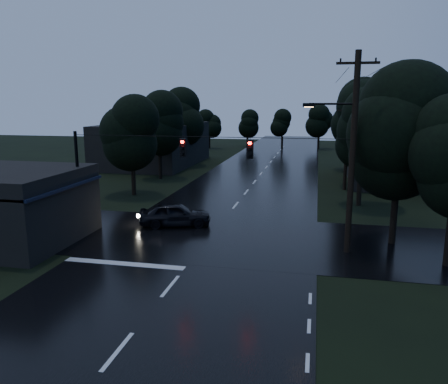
% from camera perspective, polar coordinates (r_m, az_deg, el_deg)
% --- Properties ---
extents(ground, '(160.00, 160.00, 0.00)m').
position_cam_1_polar(ground, '(14.74, -13.71, -19.63)').
color(ground, black).
rests_on(ground, ground).
extents(main_road, '(12.00, 120.00, 0.02)m').
position_cam_1_polar(main_road, '(42.34, 4.00, 1.29)').
color(main_road, black).
rests_on(main_road, ground).
extents(cross_street, '(60.00, 9.00, 0.02)m').
position_cam_1_polar(cross_street, '(25.13, -1.82, -5.91)').
color(cross_street, black).
rests_on(cross_street, ground).
extents(building_far_right, '(10.00, 14.00, 4.40)m').
position_cam_1_polar(building_far_right, '(46.32, 22.23, 4.10)').
color(building_far_right, black).
rests_on(building_far_right, ground).
extents(building_far_left, '(10.00, 16.00, 5.00)m').
position_cam_1_polar(building_far_left, '(55.17, -9.08, 6.20)').
color(building_far_left, black).
rests_on(building_far_left, ground).
extents(utility_pole_main, '(3.50, 0.30, 10.00)m').
position_cam_1_polar(utility_pole_main, '(22.44, 16.23, 5.25)').
color(utility_pole_main, black).
rests_on(utility_pole_main, ground).
extents(utility_pole_far, '(2.00, 0.30, 7.50)m').
position_cam_1_polar(utility_pole_far, '(39.52, 15.73, 5.83)').
color(utility_pole_far, black).
rests_on(utility_pole_far, ground).
extents(anchor_pole_left, '(0.18, 0.18, 6.00)m').
position_cam_1_polar(anchor_pole_left, '(26.31, -18.47, 1.02)').
color(anchor_pole_left, black).
rests_on(anchor_pole_left, ground).
extents(span_signals, '(15.00, 0.37, 1.12)m').
position_cam_1_polar(span_signals, '(22.97, -1.15, 5.81)').
color(span_signals, black).
rests_on(span_signals, ground).
extents(tree_corner_near, '(4.48, 4.48, 9.44)m').
position_cam_1_polar(tree_corner_near, '(24.68, 22.06, 7.12)').
color(tree_corner_near, black).
rests_on(tree_corner_near, ground).
extents(tree_left_a, '(3.92, 3.92, 8.26)m').
position_cam_1_polar(tree_left_a, '(36.46, -12.00, 7.71)').
color(tree_left_a, black).
rests_on(tree_left_a, ground).
extents(tree_left_b, '(4.20, 4.20, 8.85)m').
position_cam_1_polar(tree_left_b, '(44.07, -8.50, 8.95)').
color(tree_left_b, black).
rests_on(tree_left_b, ground).
extents(tree_left_c, '(4.48, 4.48, 9.44)m').
position_cam_1_polar(tree_left_c, '(53.71, -5.36, 9.88)').
color(tree_left_c, black).
rests_on(tree_left_c, ground).
extents(tree_right_a, '(4.20, 4.20, 8.85)m').
position_cam_1_polar(tree_right_a, '(33.48, 17.71, 7.73)').
color(tree_right_a, black).
rests_on(tree_right_a, ground).
extents(tree_right_b, '(4.48, 4.48, 9.44)m').
position_cam_1_polar(tree_right_b, '(41.47, 17.53, 8.91)').
color(tree_right_b, black).
rests_on(tree_right_b, ground).
extents(tree_right_c, '(4.76, 4.76, 10.03)m').
position_cam_1_polar(tree_right_c, '(51.47, 17.21, 9.77)').
color(tree_right_c, black).
rests_on(tree_right_c, ground).
extents(car, '(4.72, 2.99, 1.50)m').
position_cam_1_polar(car, '(27.37, -6.39, -2.88)').
color(car, black).
rests_on(car, ground).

